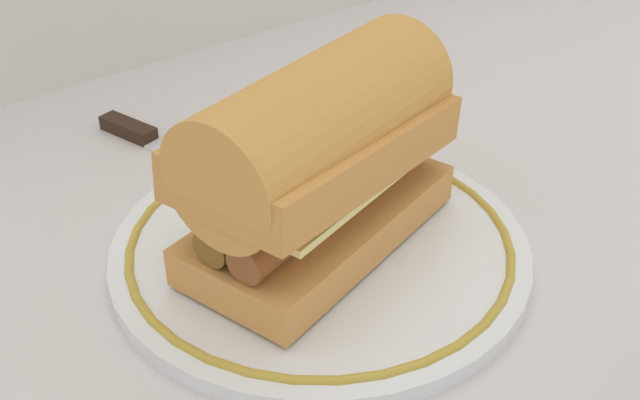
{
  "coord_description": "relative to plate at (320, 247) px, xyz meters",
  "views": [
    {
      "loc": [
        -0.29,
        -0.31,
        0.32
      ],
      "look_at": [
        -0.03,
        0.02,
        0.04
      ],
      "focal_mm": 44.13,
      "sensor_mm": 36.0,
      "label": 1
    }
  ],
  "objects": [
    {
      "name": "butter_knife",
      "position": [
        -0.01,
        0.2,
        -0.0
      ],
      "size": [
        0.05,
        0.14,
        0.01
      ],
      "color": "silver",
      "rests_on": "ground_plane"
    },
    {
      "name": "ground_plane",
      "position": [
        0.03,
        -0.02,
        -0.01
      ],
      "size": [
        1.5,
        1.5,
        0.0
      ],
      "primitive_type": "plane",
      "color": "silver"
    },
    {
      "name": "sausage_sandwich",
      "position": [
        0.0,
        -0.0,
        0.07
      ],
      "size": [
        0.21,
        0.14,
        0.12
      ],
      "rotation": [
        0.0,
        0.0,
        0.27
      ],
      "color": "#CE8A45",
      "rests_on": "plate"
    },
    {
      "name": "plate",
      "position": [
        0.0,
        0.0,
        0.0
      ],
      "size": [
        0.28,
        0.28,
        0.01
      ],
      "color": "white",
      "rests_on": "ground_plane"
    }
  ]
}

